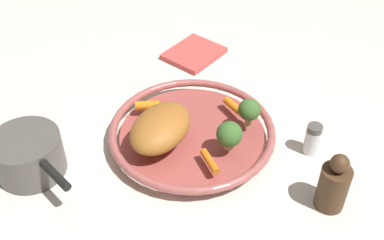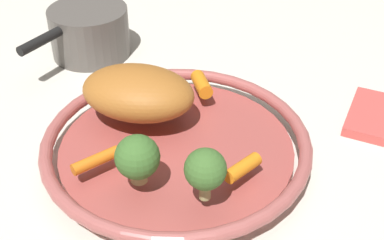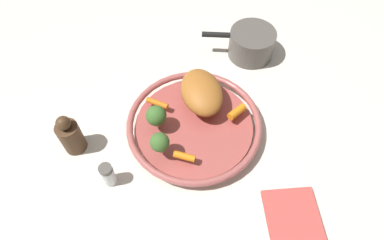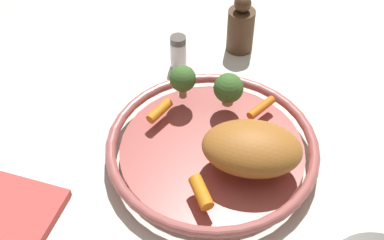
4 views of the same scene
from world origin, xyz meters
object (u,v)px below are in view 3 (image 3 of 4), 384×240
Objects in this scene: dish_towel at (293,219)px; salt_shaker at (108,175)px; broccoli_floret_small at (160,142)px; broccoli_floret_large at (156,116)px; serving_bowl at (194,125)px; baby_carrot_back at (237,112)px; saucepan at (251,44)px; baby_carrot_near_rim at (157,103)px; pepper_mill at (70,135)px; roast_chicken_piece at (202,92)px; baby_carrot_center at (184,156)px.

salt_shaker is at bearing -136.44° from dish_towel.
broccoli_floret_small is 0.92× the size of salt_shaker.
broccoli_floret_large is 0.08m from broccoli_floret_small.
dish_towel is (0.32, 0.05, -0.01)m from serving_bowl.
baby_carrot_back is (0.04, 0.10, 0.03)m from serving_bowl.
baby_carrot_back is at bearing 64.54° from broccoli_floret_large.
baby_carrot_back is 0.27× the size of saucepan.
baby_carrot_near_rim is at bearing -152.44° from serving_bowl.
baby_carrot_back is 0.42m from pepper_mill.
roast_chicken_piece is 1.22× the size of pepper_mill.
serving_bowl is at bearing -171.22° from dish_towel.
saucepan is at bearing 132.54° from baby_carrot_back.
roast_chicken_piece reaches higher than salt_shaker.
serving_bowl is 0.33m from saucepan.
pepper_mill is at bearing -132.57° from broccoli_floret_small.
salt_shaker is (-0.03, -0.35, -0.01)m from baby_carrot_back.
broccoli_floret_small is 0.22m from pepper_mill.
saucepan reaches higher than baby_carrot_center.
baby_carrot_center is at bearing -47.51° from roast_chicken_piece.
roast_chicken_piece is 0.31m from salt_shaker.
baby_carrot_center is 0.18m from salt_shaker.
salt_shaker is at bearing -61.26° from baby_carrot_near_rim.
roast_chicken_piece is at bearing 179.23° from dish_towel.
baby_carrot_back reaches higher than serving_bowl.
roast_chicken_piece is 0.26m from saucepan.
pepper_mill is at bearing -166.94° from salt_shaker.
saucepan is at bearing 114.64° from serving_bowl.
baby_carrot_center is 0.28m from dish_towel.
broccoli_floret_small is (0.03, -0.11, 0.06)m from serving_bowl.
baby_carrot_back is 0.37× the size of dish_towel.
serving_bowl is 2.48× the size of dish_towel.
salt_shaker is 0.43m from dish_towel.
baby_carrot_back is 0.35m from salt_shaker.
saucepan is at bearing 119.25° from baby_carrot_center.
roast_chicken_piece is 2.57× the size of baby_carrot_near_rim.
baby_carrot_back is at bearing 47.97° from baby_carrot_near_rim.
roast_chicken_piece is 1.09× the size of dish_towel.
roast_chicken_piece reaches higher than saucepan.
broccoli_floret_small is at bearing 47.43° from pepper_mill.
baby_carrot_center is at bearing 37.43° from broccoli_floret_small.
saucepan is (-0.01, 0.58, -0.01)m from pepper_mill.
baby_carrot_near_rim is at bearing -83.63° from saucepan.
pepper_mill is (-0.15, -0.16, -0.03)m from broccoli_floret_small.
broccoli_floret_small is (0.07, -0.17, 0.01)m from roast_chicken_piece.
serving_bowl reaches higher than dish_towel.
salt_shaker is at bearing 13.06° from pepper_mill.
dish_towel is at bearing 28.94° from broccoli_floret_small.
baby_carrot_back is 0.88× the size of baby_carrot_near_rim.
baby_carrot_center is 0.12m from broccoli_floret_large.
baby_carrot_center is at bearing -60.75° from saucepan.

